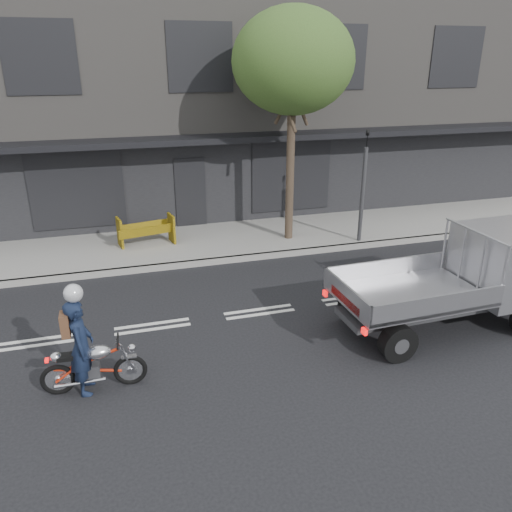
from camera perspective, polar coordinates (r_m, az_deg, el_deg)
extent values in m
plane|color=black|center=(11.43, 0.38, -6.42)|extent=(80.00, 80.00, 0.00)
cube|color=gray|center=(15.58, -4.55, 1.71)|extent=(32.00, 3.20, 0.15)
cube|color=gray|center=(14.12, -3.20, -0.43)|extent=(32.00, 0.20, 0.15)
cube|color=slate|center=(21.20, -8.75, 17.73)|extent=(26.00, 10.00, 8.00)
cylinder|color=#382B21|center=(15.15, 3.90, 8.74)|extent=(0.24, 0.24, 4.00)
ellipsoid|color=#34501E|center=(14.76, 4.24, 21.31)|extent=(3.40, 3.40, 2.89)
cylinder|color=#2D2D30|center=(15.32, 12.04, 6.52)|extent=(0.12, 0.12, 3.00)
imported|color=black|center=(14.97, 12.58, 13.00)|extent=(0.08, 0.10, 0.50)
torus|color=black|center=(9.40, -21.69, -13.00)|extent=(0.59, 0.11, 0.59)
torus|color=black|center=(9.27, -14.15, -12.52)|extent=(0.59, 0.11, 0.59)
cube|color=#2D2D30|center=(9.27, -18.30, -12.33)|extent=(0.31, 0.22, 0.24)
ellipsoid|color=silver|center=(9.07, -17.68, -10.42)|extent=(0.49, 0.29, 0.24)
cube|color=black|center=(9.13, -20.32, -10.69)|extent=(0.47, 0.22, 0.07)
cylinder|color=black|center=(8.96, -15.53, -9.34)|extent=(0.06, 0.52, 0.03)
imported|color=#121C34|center=(9.02, -19.34, -9.78)|extent=(0.44, 0.65, 1.73)
cylinder|color=black|center=(9.94, 15.90, -9.55)|extent=(0.75, 0.30, 0.74)
cylinder|color=black|center=(11.16, 11.29, -5.49)|extent=(0.75, 0.30, 0.74)
cylinder|color=black|center=(12.88, 23.55, -3.16)|extent=(0.75, 0.30, 0.74)
cube|color=#2D2D30|center=(11.30, 20.35, -5.21)|extent=(4.51, 1.12, 0.14)
cube|color=#BCBBC1|center=(11.96, 26.57, -0.63)|extent=(1.71, 1.80, 1.46)
cube|color=black|center=(11.82, 26.90, 1.25)|extent=(1.51, 1.70, 0.54)
cube|color=#A9A8AD|center=(10.67, 17.07, -4.23)|extent=(2.98, 1.99, 0.10)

